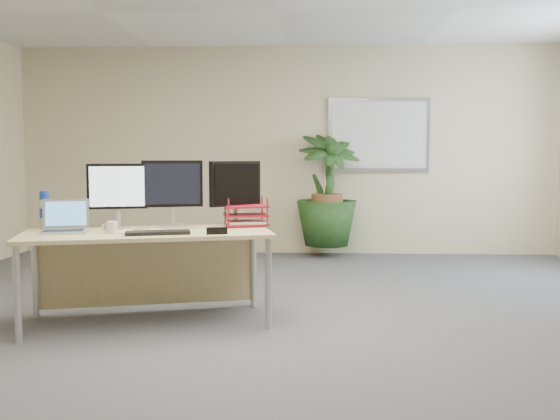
{
  "coord_description": "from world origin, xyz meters",
  "views": [
    {
      "loc": [
        0.34,
        -4.18,
        1.3
      ],
      "look_at": [
        0.11,
        0.35,
        0.89
      ],
      "focal_mm": 40.0,
      "sensor_mm": 36.0,
      "label": 1
    }
  ],
  "objects_px": {
    "floor_plant": "(327,198)",
    "monitor_left": "(117,191)",
    "laptop": "(65,224)",
    "monitor_right": "(172,189)",
    "desk": "(148,249)"
  },
  "relations": [
    {
      "from": "desk",
      "to": "floor_plant",
      "type": "distance_m",
      "value": 3.45
    },
    {
      "from": "floor_plant",
      "to": "monitor_left",
      "type": "height_order",
      "value": "floor_plant"
    },
    {
      "from": "floor_plant",
      "to": "laptop",
      "type": "height_order",
      "value": "floor_plant"
    },
    {
      "from": "desk",
      "to": "floor_plant",
      "type": "relative_size",
      "value": 1.33
    },
    {
      "from": "monitor_left",
      "to": "laptop",
      "type": "xyz_separation_m",
      "value": [
        -0.34,
        -0.24,
        -0.23
      ]
    },
    {
      "from": "floor_plant",
      "to": "monitor_right",
      "type": "distance_m",
      "value": 3.22
    },
    {
      "from": "monitor_left",
      "to": "laptop",
      "type": "relative_size",
      "value": 1.27
    },
    {
      "from": "floor_plant",
      "to": "monitor_left",
      "type": "relative_size",
      "value": 2.92
    },
    {
      "from": "floor_plant",
      "to": "laptop",
      "type": "bearing_deg",
      "value": -122.29
    },
    {
      "from": "monitor_left",
      "to": "laptop",
      "type": "height_order",
      "value": "monitor_left"
    },
    {
      "from": "desk",
      "to": "laptop",
      "type": "height_order",
      "value": "laptop"
    },
    {
      "from": "monitor_left",
      "to": "monitor_right",
      "type": "height_order",
      "value": "monitor_right"
    },
    {
      "from": "floor_plant",
      "to": "monitor_right",
      "type": "xyz_separation_m",
      "value": [
        -1.32,
        -2.92,
        0.27
      ]
    },
    {
      "from": "desk",
      "to": "laptop",
      "type": "xyz_separation_m",
      "value": [
        -0.59,
        -0.16,
        0.21
      ]
    },
    {
      "from": "desk",
      "to": "laptop",
      "type": "distance_m",
      "value": 0.65
    }
  ]
}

